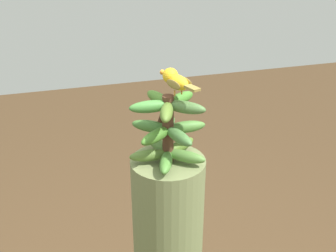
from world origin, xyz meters
TOP-DOWN VIEW (x-y plane):
  - banana_bunch at (-0.00, 0.00)m, footprint 0.26×0.26m
  - perched_bird at (0.03, 0.01)m, footprint 0.08×0.17m

SIDE VIEW (x-z plane):
  - banana_bunch at x=0.00m, z-range 1.18..1.42m
  - perched_bird at x=0.03m, z-range 1.42..1.50m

